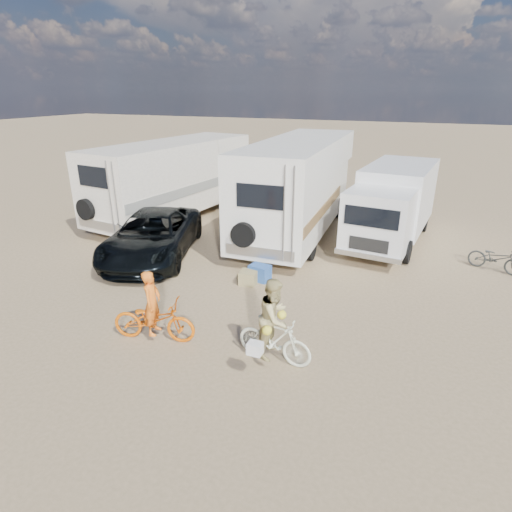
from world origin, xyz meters
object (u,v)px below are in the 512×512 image
at_px(bike_man, 154,320).
at_px(bike_parked, 496,258).
at_px(rv_main, 299,188).
at_px(rider_woman, 275,325).
at_px(cooler, 260,273).
at_px(box_truck, 392,206).
at_px(bike_woman, 274,340).
at_px(rv_left, 173,181).
at_px(rider_man, 153,310).
at_px(crate, 248,277).
at_px(dark_suv, 153,235).

relative_size(bike_man, bike_parked, 1.19).
bearing_deg(rv_main, bike_man, -96.80).
xyz_separation_m(rider_woman, cooler, (-1.80, 3.61, -0.62)).
height_order(bike_man, rider_woman, rider_woman).
bearing_deg(rider_woman, box_truck, -3.47).
distance_m(bike_woman, bike_parked, 8.54).
height_order(rv_left, rider_man, rv_left).
distance_m(rv_left, crate, 7.74).
height_order(box_truck, crate, box_truck).
distance_m(bike_woman, rider_woman, 0.35).
relative_size(dark_suv, rider_man, 3.56).
distance_m(rv_left, dark_suv, 4.70).
bearing_deg(cooler, dark_suv, -176.07).
xyz_separation_m(bike_man, bike_woman, (2.79, 0.29, -0.00)).
height_order(bike_man, rider_man, rider_man).
xyz_separation_m(box_truck, cooler, (-3.15, -5.06, -1.13)).
distance_m(dark_suv, bike_woman, 7.13).
relative_size(rv_main, rv_left, 1.08).
bearing_deg(rv_main, rider_man, -96.80).
xyz_separation_m(dark_suv, crate, (3.87, -0.77, -0.55)).
bearing_deg(crate, bike_parked, 29.60).
bearing_deg(cooler, rider_woman, -53.89).
xyz_separation_m(bike_woman, cooler, (-1.80, 3.61, -0.26)).
relative_size(rv_main, bike_parked, 5.51).
bearing_deg(rider_woman, bike_parked, -28.46).
bearing_deg(bike_parked, box_truck, 84.88).
distance_m(rv_left, box_truck, 9.12).
bearing_deg(dark_suv, bike_parked, -2.77).
xyz_separation_m(cooler, crate, (-0.21, -0.36, -0.04)).
xyz_separation_m(bike_woman, crate, (-2.01, 3.25, -0.30)).
bearing_deg(dark_suv, rv_main, 30.40).
distance_m(bike_woman, crate, 3.83).
distance_m(dark_suv, rider_woman, 7.13).
distance_m(bike_man, rider_man, 0.26).
height_order(rv_left, crate, rv_left).
height_order(rv_left, bike_man, rv_left).
bearing_deg(bike_woman, cooler, 31.87).
distance_m(bike_parked, crate, 7.79).
distance_m(rv_main, bike_parked, 7.14).
bearing_deg(rv_main, crate, -91.10).
relative_size(box_truck, rider_man, 4.16).
relative_size(box_truck, cooler, 10.68).
bearing_deg(rv_left, box_truck, 9.83).
bearing_deg(rider_man, crate, -25.52).
height_order(rv_main, cooler, rv_main).
height_order(rv_left, bike_woman, rv_left).
relative_size(bike_woman, cooler, 2.81).
bearing_deg(bike_parked, bike_woman, 165.97).
xyz_separation_m(rv_left, box_truck, (9.11, 0.44, -0.27)).
distance_m(rv_main, rider_woman, 8.70).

